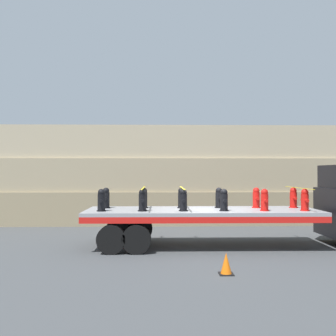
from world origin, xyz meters
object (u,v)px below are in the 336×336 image
(fire_hydrant_black_far_1, at_px, (144,198))
(traffic_cone, at_px, (226,264))
(fire_hydrant_black_far_3, at_px, (219,198))
(fire_hydrant_red_near_5, at_px, (305,200))
(fire_hydrant_black_near_2, at_px, (183,200))
(fire_hydrant_red_far_4, at_px, (256,198))
(flatbed_trailer, at_px, (181,218))
(fire_hydrant_black_near_3, at_px, (224,200))
(fire_hydrant_red_near_4, at_px, (264,200))
(fire_hydrant_black_far_0, at_px, (106,198))
(fire_hydrant_red_far_5, at_px, (293,198))
(fire_hydrant_black_near_0, at_px, (101,200))
(fire_hydrant_black_near_1, at_px, (142,200))
(fire_hydrant_black_far_2, at_px, (181,198))

(fire_hydrant_black_far_1, relative_size, traffic_cone, 1.34)
(fire_hydrant_black_far_3, relative_size, fire_hydrant_red_near_5, 1.00)
(fire_hydrant_black_near_2, bearing_deg, fire_hydrant_red_far_4, 21.54)
(flatbed_trailer, bearing_deg, fire_hydrant_black_near_3, -20.92)
(fire_hydrant_red_near_4, bearing_deg, fire_hydrant_black_far_0, 168.84)
(fire_hydrant_red_near_5, bearing_deg, fire_hydrant_black_near_2, 180.00)
(flatbed_trailer, bearing_deg, traffic_cone, -75.13)
(flatbed_trailer, bearing_deg, fire_hydrant_black_far_0, 168.65)
(fire_hydrant_red_far_5, height_order, traffic_cone, fire_hydrant_red_far_5)
(fire_hydrant_black_near_0, bearing_deg, fire_hydrant_black_near_3, 0.00)
(fire_hydrant_black_far_3, distance_m, fire_hydrant_red_near_4, 1.74)
(fire_hydrant_black_near_1, distance_m, fire_hydrant_black_near_2, 1.36)
(fire_hydrant_black_near_3, distance_m, fire_hydrant_red_near_4, 1.36)
(fire_hydrant_black_near_1, bearing_deg, fire_hydrant_red_far_4, 14.74)
(fire_hydrant_red_near_5, bearing_deg, fire_hydrant_black_near_0, 180.00)
(fire_hydrant_black_near_3, bearing_deg, traffic_cone, -98.84)
(fire_hydrant_black_near_3, distance_m, fire_hydrant_red_far_4, 1.74)
(fire_hydrant_black_far_2, bearing_deg, fire_hydrant_black_near_2, -90.00)
(fire_hydrant_red_near_4, distance_m, fire_hydrant_red_near_5, 1.36)
(fire_hydrant_red_far_4, distance_m, fire_hydrant_red_near_5, 1.74)
(fire_hydrant_red_far_4, bearing_deg, fire_hydrant_black_far_3, 180.00)
(fire_hydrant_black_near_0, xyz_separation_m, fire_hydrant_red_far_4, (5.46, 1.08, 0.00))
(fire_hydrant_black_near_0, relative_size, fire_hydrant_red_near_5, 1.00)
(fire_hydrant_black_far_0, xyz_separation_m, fire_hydrant_black_near_1, (1.36, -1.08, 0.00))
(fire_hydrant_black_near_0, height_order, fire_hydrant_black_far_0, same)
(fire_hydrant_black_far_2, distance_m, fire_hydrant_red_far_4, 2.73)
(fire_hydrant_black_near_1, bearing_deg, fire_hydrant_black_far_0, 141.71)
(fire_hydrant_black_near_0, height_order, fire_hydrant_red_far_5, same)
(fire_hydrant_black_far_3, xyz_separation_m, fire_hydrant_red_near_5, (2.73, -1.08, 0.00))
(fire_hydrant_black_far_3, height_order, traffic_cone, fire_hydrant_black_far_3)
(fire_hydrant_black_near_1, height_order, fire_hydrant_black_far_3, same)
(fire_hydrant_black_far_0, distance_m, fire_hydrant_black_near_2, 2.93)
(fire_hydrant_black_far_0, distance_m, fire_hydrant_black_far_2, 2.73)
(flatbed_trailer, distance_m, fire_hydrant_black_near_0, 2.81)
(fire_hydrant_black_near_0, relative_size, fire_hydrant_red_near_4, 1.00)
(fire_hydrant_black_far_2, distance_m, fire_hydrant_black_near_3, 1.74)
(fire_hydrant_black_near_0, height_order, fire_hydrant_black_far_2, same)
(fire_hydrant_black_near_3, bearing_deg, fire_hydrant_black_near_0, 180.00)
(fire_hydrant_black_near_3, xyz_separation_m, fire_hydrant_red_far_4, (1.36, 1.08, 0.00))
(fire_hydrant_black_far_2, bearing_deg, fire_hydrant_red_far_4, 0.00)
(fire_hydrant_black_far_0, relative_size, fire_hydrant_black_far_3, 1.00)
(fire_hydrant_black_near_0, distance_m, fire_hydrant_red_far_4, 5.56)
(fire_hydrant_red_far_4, bearing_deg, traffic_cone, -114.16)
(fire_hydrant_black_far_3, bearing_deg, fire_hydrant_black_near_3, -90.00)
(fire_hydrant_black_near_1, relative_size, fire_hydrant_black_far_2, 1.00)
(fire_hydrant_black_far_0, relative_size, fire_hydrant_black_near_2, 1.00)
(fire_hydrant_black_near_0, height_order, fire_hydrant_black_far_1, same)
(fire_hydrant_black_far_2, bearing_deg, flatbed_trailer, -94.75)
(fire_hydrant_black_far_1, bearing_deg, flatbed_trailer, -22.20)
(fire_hydrant_black_far_2, bearing_deg, fire_hydrant_black_near_1, -141.71)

